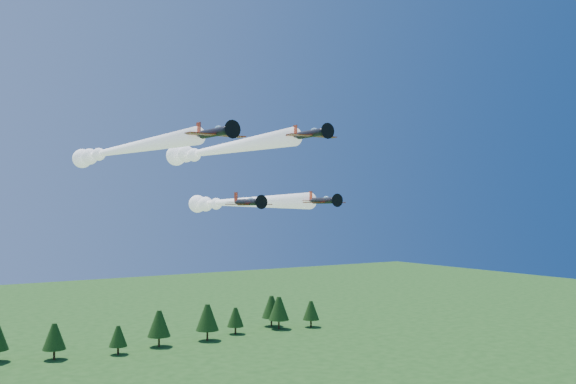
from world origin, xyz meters
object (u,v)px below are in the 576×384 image
plane_lead (215,150)px  plane_left (121,150)px  plane_right (235,202)px  plane_slot (248,202)px

plane_lead → plane_left: (-11.58, 12.22, 0.44)m
plane_left → plane_right: bearing=-5.0°
plane_left → plane_slot: 28.03m
plane_lead → plane_left: bearing=133.6°
plane_left → plane_right: size_ratio=1.07×
plane_lead → plane_slot: bearing=-92.6°
plane_lead → plane_right: plane_lead is taller
plane_left → plane_slot: bearing=-69.7°
plane_left → plane_right: (21.69, -0.29, -8.79)m
plane_right → plane_left: bearing=-178.8°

